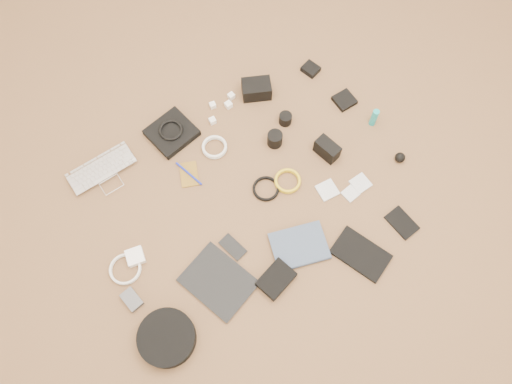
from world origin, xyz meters
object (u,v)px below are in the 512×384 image
paperback (305,265)px  laptop (106,176)px  phone (233,247)px  dslr_camera (256,89)px  headphone_case (167,338)px  tablet (218,281)px

paperback → laptop: bearing=49.6°
laptop → phone: size_ratio=2.62×
dslr_camera → headphone_case: 1.18m
tablet → headphone_case: 0.29m
laptop → tablet: 0.69m
laptop → phone: (0.33, -0.56, -0.01)m
dslr_camera → phone: dslr_camera is taller
tablet → paperback: size_ratio=1.20×
dslr_camera → tablet: size_ratio=0.49×
tablet → phone: (0.12, 0.10, -0.00)m
tablet → headphone_case: (-0.28, -0.10, 0.02)m
laptop → paperback: size_ratio=1.32×
tablet → headphone_case: headphone_case is taller
laptop → tablet: (0.21, -0.66, -0.01)m
phone → paperback: 0.31m
tablet → phone: tablet is taller
phone → headphone_case: size_ratio=0.51×
tablet → headphone_case: bearing=179.3°
paperback → dslr_camera: bearing=-2.0°
dslr_camera → paperback: size_ratio=0.59×
paperback → headphone_case: bearing=102.6°
laptop → dslr_camera: bearing=-1.2°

